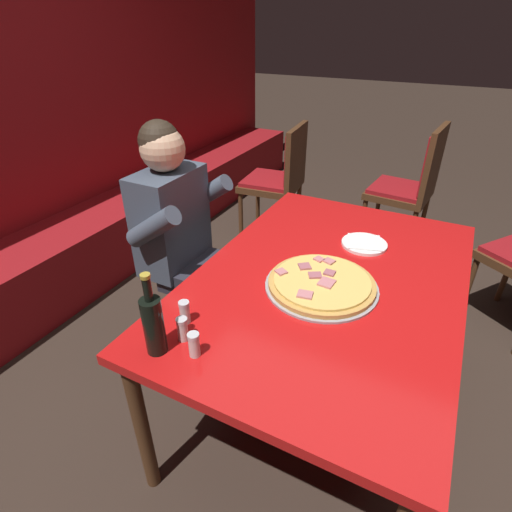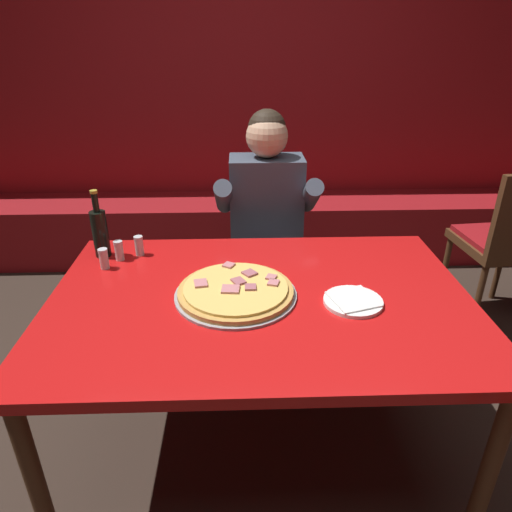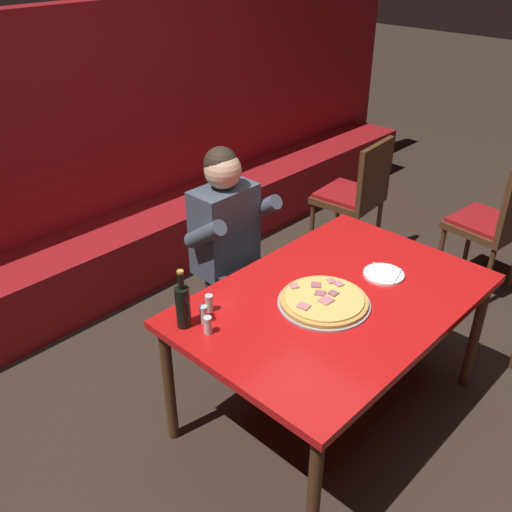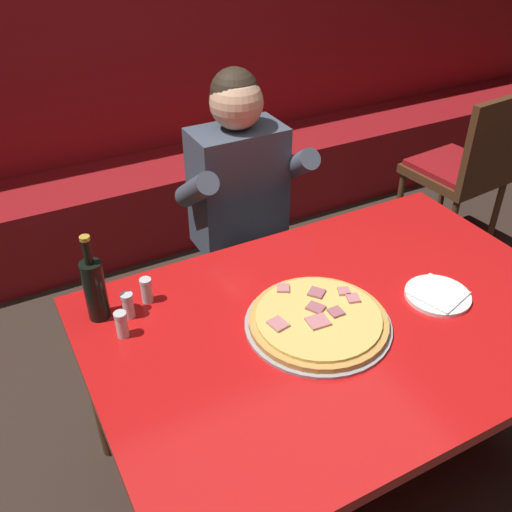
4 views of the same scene
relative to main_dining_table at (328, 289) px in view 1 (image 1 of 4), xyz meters
name	(u,v)px [view 1 (image 1 of 4)]	position (x,y,z in m)	size (l,w,h in m)	color
ground_plane	(316,398)	(0.00, 0.00, -0.68)	(24.00, 24.00, 0.00)	#33261E
booth_bench	(52,269)	(0.00, 1.86, -0.45)	(6.46, 0.48, 0.46)	maroon
main_dining_table	(328,289)	(0.00, 0.00, 0.00)	(1.54, 1.03, 0.75)	#4C2D19
pizza	(321,284)	(-0.09, 0.01, 0.08)	(0.45, 0.45, 0.05)	#9E9EA3
plate_white_paper	(364,244)	(0.33, -0.06, 0.07)	(0.21, 0.21, 0.02)	white
beer_bottle	(153,324)	(-0.66, 0.36, 0.18)	(0.07, 0.07, 0.29)	black
shaker_red_pepper_flakes	(183,330)	(-0.58, 0.31, 0.10)	(0.04, 0.04, 0.09)	silver
shaker_oregano	(185,313)	(-0.50, 0.36, 0.10)	(0.04, 0.04, 0.09)	silver
shaker_parmesan	(194,346)	(-0.62, 0.24, 0.10)	(0.04, 0.04, 0.09)	silver
diner_seated_blue_shirt	(186,237)	(0.07, 0.77, 0.03)	(0.53, 0.53, 1.27)	black
dining_chair_by_booth	(280,176)	(1.45, 0.87, -0.10)	(0.48, 0.48, 0.97)	#4C2D19
dining_chair_far_left	(412,183)	(1.73, -0.09, -0.09)	(0.48, 0.48, 1.02)	#4C2D19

